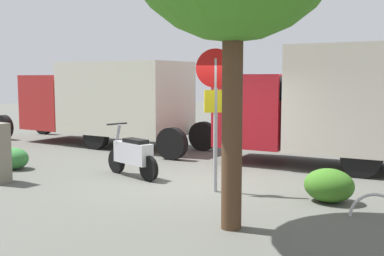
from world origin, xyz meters
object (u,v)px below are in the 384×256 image
(motorcycle, at_px, (133,155))
(bike_rack_hoop, at_px, (376,219))
(box_truck_far, at_px, (102,99))
(box_truck_near, at_px, (348,102))
(stop_sign, at_px, (215,98))

(motorcycle, relative_size, bike_rack_hoop, 2.08)
(bike_rack_hoop, bearing_deg, box_truck_far, -24.07)
(box_truck_near, relative_size, box_truck_far, 1.08)
(stop_sign, relative_size, bike_rack_hoop, 3.32)
(motorcycle, xyz_separation_m, bike_rack_hoop, (-5.35, 0.55, -0.52))
(box_truck_far, bearing_deg, stop_sign, 149.18)
(box_truck_near, distance_m, bike_rack_hoop, 4.62)
(box_truck_far, bearing_deg, bike_rack_hoop, 156.81)
(box_truck_far, xyz_separation_m, motorcycle, (-4.18, 3.71, -1.03))
(box_truck_far, bearing_deg, motorcycle, 139.30)
(bike_rack_hoop, bearing_deg, box_truck_near, -71.02)
(box_truck_far, relative_size, stop_sign, 2.67)
(motorcycle, height_order, stop_sign, stop_sign)
(box_truck_far, distance_m, bike_rack_hoop, 10.55)
(box_truck_far, distance_m, motorcycle, 5.68)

